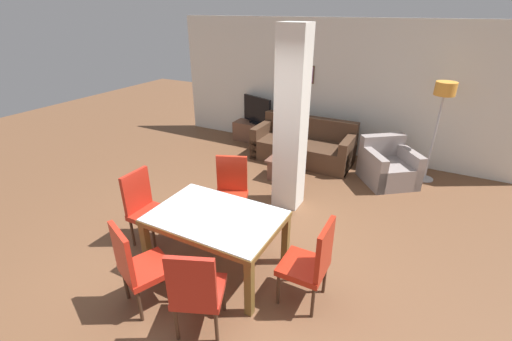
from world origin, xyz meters
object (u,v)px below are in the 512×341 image
Objects in this scene: dining_chair_far_left at (231,189)px; sofa at (303,147)px; armchair at (388,167)px; tv_stand at (257,132)px; dining_chair_near_right at (196,289)px; dining_chair_head_left at (146,206)px; bottle at (287,151)px; coffee_table at (284,168)px; tv_screen at (257,111)px; dining_chair_head_right at (312,261)px; dining_table at (216,226)px; floor_lamp at (443,99)px; dining_chair_near_left at (138,264)px.

dining_chair_far_left reaches higher than sofa.
armchair reaches higher than tv_stand.
sofa is at bearing 75.23° from dining_chair_near_right.
dining_chair_head_left is at bearing 76.50° from sofa.
armchair is at bearing 52.96° from dining_chair_near_right.
dining_chair_far_left reaches higher than bottle.
dining_chair_near_right is at bearing -79.75° from coffee_table.
armchair is (1.68, -0.21, -0.01)m from sofa.
dining_chair_near_right is at bearing 90.45° from dining_chair_far_left.
armchair is at bearing -173.55° from tv_screen.
dining_chair_head_right reaches higher than sofa.
dining_chair_near_right is at bearing 131.60° from tv_screen.
dining_table reaches higher than tv_stand.
dining_chair_head_left is 0.56× the size of floor_lamp.
floor_lamp is (2.41, 4.61, 0.96)m from dining_chair_near_left.
sofa is 2.45× the size of tv_screen.
dining_chair_head_left is at bearing -82.96° from tv_stand.
dining_chair_head_left and dining_chair_far_left have the same top height.
bottle is 1.91m from tv_screen.
dining_chair_near_right is at bearing 59.56° from dining_chair_head_left.
dining_chair_far_left is at bearing -130.27° from floor_lamp.
dining_chair_head_left is 1.71m from dining_chair_near_right.
armchair is 1.82m from bottle.
dining_chair_far_left is 3.39m from tv_stand.
dining_chair_head_left is 2.27m from dining_chair_head_right.
floor_lamp is (3.65, -0.29, 0.76)m from tv_screen.
dining_chair_near_right is 0.50× the size of sofa.
armchair is 3.14m from tv_screen.
armchair is at bearing 142.73° from dining_chair_head_left.
floor_lamp is at bearing 27.13° from coffee_table.
floor_lamp reaches higher than bottle.
dining_chair_head_left is 3.50× the size of bottle.
dining_chair_near_right reaches higher than dining_table.
floor_lamp is (0.62, 0.42, 1.22)m from armchair.
dining_chair_head_left is (-1.11, 0.00, -0.05)m from dining_table.
coffee_table is at bearing 95.71° from dining_table.
dining_chair_far_left is (0.00, 1.77, 0.00)m from dining_chair_near_left.
bottle is 0.35× the size of tv_screen.
dining_chair_head_left is 0.90× the size of tv_stand.
sofa is (-0.26, 3.53, -0.30)m from dining_table.
armchair reaches higher than bottle.
dining_chair_near_left is 1.00× the size of dining_chair_far_left.
bottle is at bearing 154.53° from tv_screen.
tv_screen is at bearing 34.43° from dining_chair_head_right.
dining_chair_head_left is at bearing -107.33° from bottle.
dining_chair_head_right is 4.90m from tv_stand.
dining_chair_near_left is 1.00× the size of dining_chair_near_right.
armchair is 1.99× the size of coffee_table.
dining_chair_head_left reaches higher than sofa.
tv_screen is 0.46× the size of floor_lamp.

